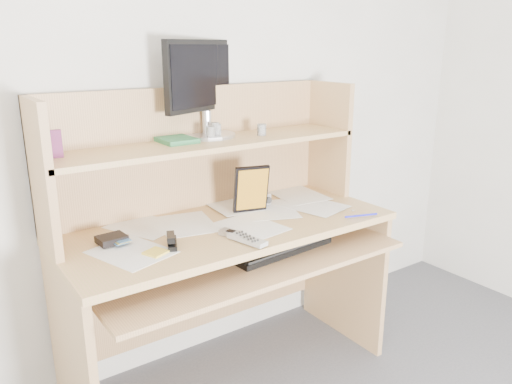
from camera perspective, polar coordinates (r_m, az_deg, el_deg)
back_wall at (r=2.26m, az=-7.62°, el=10.67°), size 3.60×0.04×2.50m
desk at (r=2.19m, az=-4.16°, el=-4.44°), size 1.40×0.70×1.30m
paper_clutter at (r=2.10m, az=-3.07°, el=-3.60°), size 1.32×0.54×0.01m
keyboard at (r=2.09m, az=2.61°, el=-6.26°), size 0.48×0.20×0.03m
tv_remote at (r=1.90m, az=-1.03°, el=-5.44°), size 0.09×0.18×0.02m
flip_phone at (r=1.97m, az=-3.04°, el=-4.59°), size 0.07×0.09×0.02m
stapler at (r=1.89m, az=-9.59°, el=-5.39°), size 0.08×0.13×0.04m
wallet at (r=1.96m, az=-16.17°, el=-5.20°), size 0.11×0.09×0.03m
sticky_note_pad at (r=1.84m, az=-11.38°, el=-6.79°), size 0.09×0.09×0.01m
digital_camera at (r=2.31m, az=0.72°, el=-0.94°), size 0.09×0.05×0.05m
game_case at (r=2.19m, az=-0.56°, el=0.34°), size 0.15×0.06×0.22m
blue_pen at (r=2.22m, az=11.92°, el=-2.64°), size 0.15×0.06×0.01m
card_box at (r=1.93m, az=-22.35°, el=5.07°), size 0.07×0.03×0.10m
shelf_book at (r=2.14m, az=-9.22°, el=5.94°), size 0.14×0.19×0.02m
chip_stack_a at (r=2.20m, az=-4.59°, el=6.97°), size 0.06×0.06×0.06m
chip_stack_b at (r=2.14m, az=-5.22°, el=6.67°), size 0.05×0.05×0.06m
chip_stack_c at (r=2.26m, az=0.65°, el=7.14°), size 0.05×0.05×0.05m
chip_stack_d at (r=2.20m, az=-4.73°, el=7.05°), size 0.04×0.04×0.07m
monitor at (r=2.23m, az=-5.92°, el=11.98°), size 0.45×0.26×0.41m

